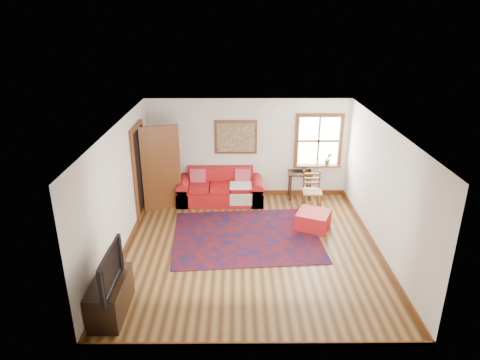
{
  "coord_description": "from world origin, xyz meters",
  "views": [
    {
      "loc": [
        -0.26,
        -7.45,
        4.41
      ],
      "look_at": [
        -0.21,
        0.6,
        1.25
      ],
      "focal_mm": 32.0,
      "sensor_mm": 36.0,
      "label": 1
    }
  ],
  "objects_px": {
    "red_leather_sofa": "(221,191)",
    "red_ottoman": "(313,220)",
    "side_table": "(300,177)",
    "media_cabinet": "(110,297)",
    "ladder_back_chair": "(312,189)"
  },
  "relations": [
    {
      "from": "red_leather_sofa",
      "to": "media_cabinet",
      "type": "bearing_deg",
      "value": -110.12
    },
    {
      "from": "red_ottoman",
      "to": "side_table",
      "type": "xyz_separation_m",
      "value": [
        -0.09,
        1.64,
        0.39
      ]
    },
    {
      "from": "red_ottoman",
      "to": "ladder_back_chair",
      "type": "relative_size",
      "value": 0.71
    },
    {
      "from": "side_table",
      "to": "ladder_back_chair",
      "type": "height_order",
      "value": "ladder_back_chair"
    },
    {
      "from": "side_table",
      "to": "ladder_back_chair",
      "type": "bearing_deg",
      "value": -73.09
    },
    {
      "from": "red_ottoman",
      "to": "side_table",
      "type": "relative_size",
      "value": 0.95
    },
    {
      "from": "red_leather_sofa",
      "to": "ladder_back_chair",
      "type": "distance_m",
      "value": 2.24
    },
    {
      "from": "red_leather_sofa",
      "to": "red_ottoman",
      "type": "distance_m",
      "value": 2.53
    },
    {
      "from": "side_table",
      "to": "media_cabinet",
      "type": "bearing_deg",
      "value": -128.53
    },
    {
      "from": "ladder_back_chair",
      "to": "media_cabinet",
      "type": "distance_m",
      "value": 5.34
    },
    {
      "from": "ladder_back_chair",
      "to": "media_cabinet",
      "type": "relative_size",
      "value": 0.87
    },
    {
      "from": "red_leather_sofa",
      "to": "red_ottoman",
      "type": "bearing_deg",
      "value": -34.97
    },
    {
      "from": "media_cabinet",
      "to": "ladder_back_chair",
      "type": "bearing_deg",
      "value": 45.46
    },
    {
      "from": "red_ottoman",
      "to": "media_cabinet",
      "type": "height_order",
      "value": "media_cabinet"
    },
    {
      "from": "red_leather_sofa",
      "to": "red_ottoman",
      "type": "height_order",
      "value": "red_leather_sofa"
    }
  ]
}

